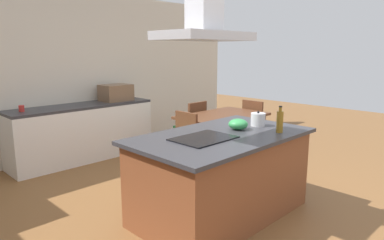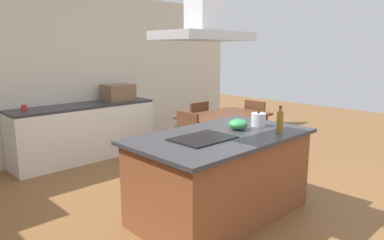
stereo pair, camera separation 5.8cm
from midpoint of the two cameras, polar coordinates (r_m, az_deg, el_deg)
The scene contains 15 objects.
ground at distance 4.99m, azimuth -8.25°, elevation -9.44°, with size 16.00×16.00×0.00m, color brown.
wall_back at distance 6.20m, azimuth -18.23°, elevation 6.97°, with size 7.20×0.10×2.70m, color beige.
kitchen_island at distance 3.79m, azimuth 5.16°, elevation -8.92°, with size 1.94×1.13×0.90m.
cooktop at distance 3.46m, azimuth 2.27°, elevation -3.01°, with size 0.60×0.44×0.01m, color black.
tea_kettle at distance 4.10m, azimuth 11.18°, elevation 0.07°, with size 0.22×0.17×0.18m.
olive_oil_bottle at distance 3.81m, azimuth 14.56°, elevation -0.24°, with size 0.07×0.07×0.29m.
mixing_bowl at distance 3.88m, azimuth 7.97°, elevation -0.70°, with size 0.22×0.22×0.12m, color #33934C.
back_counter at distance 5.97m, azimuth -16.74°, elevation -1.85°, with size 2.31×0.62×0.90m.
countertop_microwave at distance 6.18m, azimuth -11.69°, elevation 4.41°, with size 0.50×0.38×0.28m, color brown.
coffee_mug_red at distance 5.55m, azimuth -25.45°, elevation 1.77°, with size 0.08×0.08×0.09m, color red.
dining_table at distance 5.61m, azimuth 5.58°, elevation 0.04°, with size 1.40×0.90×0.75m.
chair_at_left_end at distance 5.00m, azimuth -1.29°, elevation -3.18°, with size 0.42×0.42×0.89m.
chair_at_right_end at distance 6.36m, azimuth 10.91°, elevation -0.24°, with size 0.42×0.42×0.89m.
chair_facing_back_wall at distance 6.09m, azimuth 0.78°, elevation -0.54°, with size 0.42×0.42×0.89m.
range_hood at distance 3.37m, azimuth 2.43°, elevation 17.12°, with size 0.90×0.55×0.78m.
Camera 2 is at (-2.68, -2.33, 1.76)m, focal length 32.72 mm.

